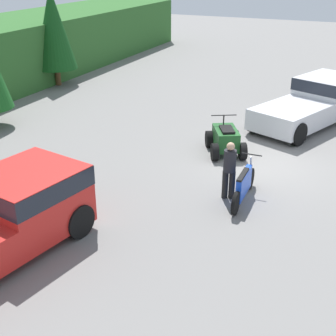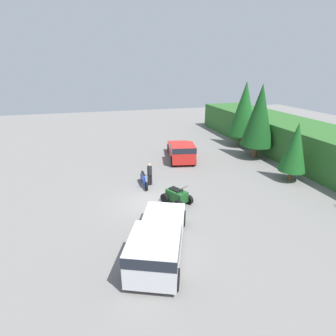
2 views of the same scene
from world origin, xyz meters
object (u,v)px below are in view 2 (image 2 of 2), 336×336
(pickup_truck_red, at_px, (181,151))
(pickup_truck_second, at_px, (158,241))
(dirt_bike, at_px, (144,180))
(rider_person, at_px, (150,173))
(quad_atv, at_px, (177,196))

(pickup_truck_red, bearing_deg, pickup_truck_second, -11.68)
(dirt_bike, bearing_deg, pickup_truck_red, 135.87)
(pickup_truck_red, height_order, rider_person, pickup_truck_red)
(rider_person, bearing_deg, dirt_bike, -108.19)
(dirt_bike, height_order, rider_person, rider_person)
(dirt_bike, bearing_deg, rider_person, 90.34)
(pickup_truck_red, distance_m, quad_atv, 8.63)
(pickup_truck_second, distance_m, dirt_bike, 8.17)
(quad_atv, bearing_deg, pickup_truck_red, 131.61)
(quad_atv, height_order, rider_person, rider_person)
(quad_atv, distance_m, rider_person, 3.48)
(pickup_truck_second, height_order, quad_atv, pickup_truck_second)
(pickup_truck_second, xyz_separation_m, rider_person, (-8.12, 1.30, -0.01))
(pickup_truck_red, height_order, pickup_truck_second, same)
(pickup_truck_red, distance_m, rider_person, 6.32)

